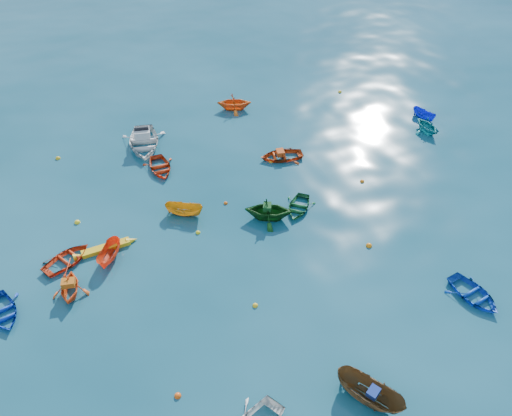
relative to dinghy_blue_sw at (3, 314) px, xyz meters
name	(u,v)px	position (x,y,z in m)	size (l,w,h in m)	color
ground	(289,262)	(16.10, -2.80, 0.00)	(160.00, 160.00, 0.00)	#0A3B4D
dinghy_blue_sw	(3,314)	(0.00, 0.00, 0.00)	(2.21, 3.09, 0.64)	#0D37AE
sampan_brown_mid	(368,400)	(15.44, -12.28, 0.00)	(1.30, 3.45, 1.34)	brown
dinghy_blue_se	(473,297)	(24.32, -9.47, 0.00)	(2.29, 3.20, 0.66)	#0E42B6
dinghy_orange_w	(72,293)	(3.63, 0.03, 0.00)	(2.11, 2.45, 1.29)	#EC4F16
sampan_yellow_mid	(185,215)	(11.62, 3.96, 0.00)	(0.99, 2.64, 1.02)	#C78311
dinghy_green_e	(298,209)	(18.89, 1.38, 0.00)	(2.03, 2.84, 0.59)	#145628
dinghy_cyan_se	(426,132)	(33.30, 5.93, 0.00)	(2.23, 2.59, 1.36)	teal
dinghy_red_nw	(68,262)	(3.80, 2.65, 0.00)	(2.22, 3.11, 0.65)	red
sampan_orange_n	(111,259)	(6.23, 1.85, 0.00)	(0.96, 2.56, 0.99)	#F04016
dinghy_green_n	(268,218)	(16.62, 1.32, 0.00)	(2.72, 3.16, 1.66)	#104412
dinghy_red_ne	(281,158)	(20.53, 7.33, 0.00)	(2.37, 3.31, 0.69)	#B93B0F
sampan_blue_far	(423,118)	(34.50, 7.78, 0.00)	(0.87, 2.32, 0.90)	#1022CE
dinghy_red_far	(161,170)	(11.52, 9.64, 0.00)	(2.29, 3.20, 0.66)	red
dinghy_orange_far	(234,109)	(20.08, 15.93, 0.00)	(2.59, 3.00, 1.58)	orange
kayak_yellow	(106,249)	(6.14, 2.78, 0.00)	(0.54, 3.67, 0.36)	yellow
motorboat_white	(144,146)	(11.21, 13.32, 0.00)	(3.55, 4.96, 1.63)	silver
tarp_blue_a	(373,392)	(15.51, -12.41, 0.82)	(0.62, 0.47, 0.30)	navy
tarp_orange_a	(68,283)	(3.64, 0.08, 0.82)	(0.73, 0.55, 0.35)	#C96214
tarp_green_b	(267,207)	(16.53, 1.37, 1.00)	(0.70, 0.53, 0.34)	#104217
tarp_orange_b	(280,153)	(20.43, 7.35, 0.53)	(0.76, 0.57, 0.37)	#C44514
buoy_or_a	(178,396)	(7.30, -8.48, 0.00)	(0.34, 0.34, 0.34)	#FF540D
buoy_ye_a	(255,306)	(12.83, -5.05, 0.00)	(0.32, 0.32, 0.32)	yellow
buoy_or_b	(369,246)	(21.28, -3.63, 0.00)	(0.38, 0.38, 0.38)	orange
buoy_ye_b	(77,223)	(4.86, 6.06, 0.00)	(0.38, 0.38, 0.38)	yellow
buoy_or_c	(226,203)	(14.57, 3.93, 0.00)	(0.29, 0.29, 0.29)	#D8520B
buoy_ye_c	(198,233)	(11.85, 1.87, 0.00)	(0.31, 0.31, 0.31)	yellow
buoy_or_d	(362,182)	(24.59, 2.21, 0.00)	(0.32, 0.32, 0.32)	orange
buoy_ye_d	(58,159)	(4.65, 14.29, 0.00)	(0.37, 0.37, 0.37)	gold
buoy_or_e	(271,162)	(19.58, 7.22, 0.00)	(0.39, 0.39, 0.39)	orange
buoy_ye_e	(340,92)	(30.41, 14.90, 0.00)	(0.36, 0.36, 0.36)	yellow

